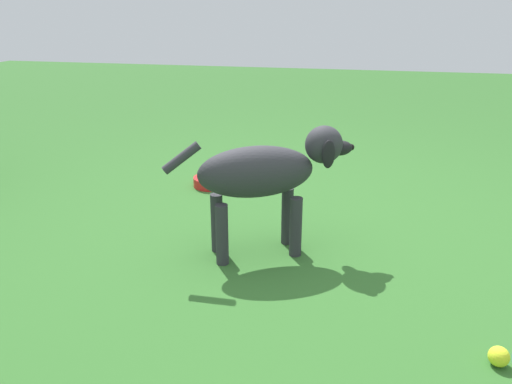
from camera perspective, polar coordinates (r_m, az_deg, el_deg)
ground at (r=2.47m, az=6.09°, el=-5.71°), size 14.00×14.00×0.00m
dog at (r=2.22m, az=1.27°, el=2.17°), size 0.45×0.79×0.58m
tennis_ball_0 at (r=1.86m, az=25.75°, el=-16.40°), size 0.07×0.07×0.07m
water_bowl at (r=3.20m, az=-5.12°, el=1.19°), size 0.22×0.22×0.06m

